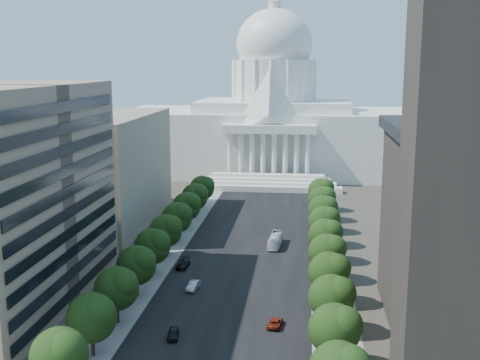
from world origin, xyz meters
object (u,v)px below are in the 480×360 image
(car_silver, at_px, (193,286))
(car_red, at_px, (275,323))
(car_dark_b, at_px, (183,264))
(city_bus, at_px, (275,240))
(car_dark_a, at_px, (173,334))

(car_silver, distance_m, car_red, 22.61)
(car_silver, height_order, car_dark_b, car_dark_b)
(car_red, height_order, city_bus, city_bus)
(car_red, xyz_separation_m, car_dark_b, (-21.52, 27.54, 0.15))
(car_dark_a, relative_size, city_bus, 0.41)
(car_silver, relative_size, car_red, 1.03)
(car_dark_a, distance_m, car_silver, 21.27)
(car_silver, height_order, city_bus, city_bus)
(car_red, relative_size, car_dark_b, 0.85)
(car_dark_b, bearing_deg, car_silver, -67.22)
(car_dark_a, bearing_deg, car_dark_b, 91.61)
(car_silver, bearing_deg, car_red, -34.94)
(car_dark_b, relative_size, city_bus, 0.53)
(car_red, distance_m, car_dark_b, 34.95)
(car_silver, xyz_separation_m, city_bus, (14.45, 30.24, 0.66))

